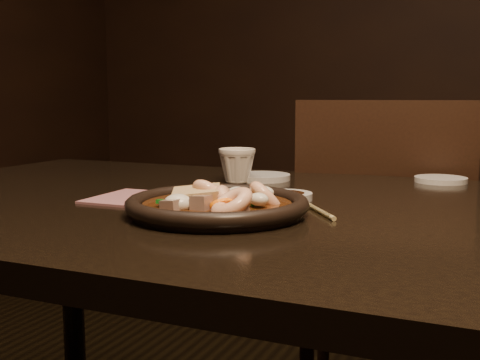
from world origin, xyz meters
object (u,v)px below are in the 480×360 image
at_px(chair, 382,263).
at_px(table, 260,247).
at_px(tea_cup, 237,164).
at_px(plate, 217,206).

bearing_deg(chair, table, 71.46).
height_order(chair, tea_cup, chair).
relative_size(table, tea_cup, 20.40).
bearing_deg(table, chair, 80.23).
relative_size(table, chair, 1.73).
relative_size(chair, tea_cup, 11.77).
bearing_deg(chair, plate, 71.30).
distance_m(chair, tea_cup, 0.53).
height_order(table, chair, chair).
xyz_separation_m(table, chair, (0.10, 0.60, -0.17)).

